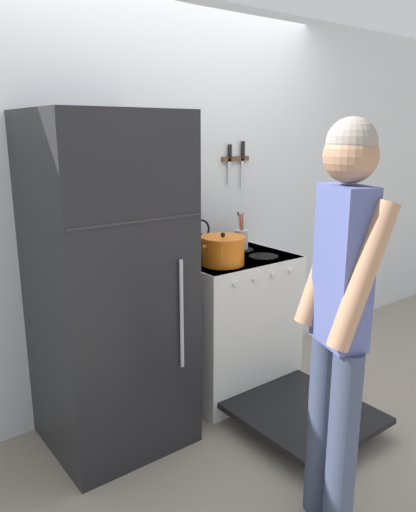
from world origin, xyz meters
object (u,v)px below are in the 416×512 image
object	(u,v)px
dutch_oven_pot	(223,250)
utensil_jar	(241,238)
refrigerator	(109,286)
stove_range	(235,326)
person	(340,311)
tea_kettle	(201,245)

from	to	relation	value
dutch_oven_pot	utensil_jar	size ratio (longest dim) A/B	1.23
refrigerator	utensil_jar	xyz separation A→B (m)	(1.10, 0.17, 0.09)
stove_range	person	xyz separation A→B (m)	(-0.45, -1.18, 0.56)
stove_range	tea_kettle	distance (m)	0.59
stove_range	utensil_jar	distance (m)	0.60
tea_kettle	person	xyz separation A→B (m)	(-0.29, -1.34, 0.01)
dutch_oven_pot	tea_kettle	distance (m)	0.24
dutch_oven_pot	utensil_jar	distance (m)	0.44
refrigerator	dutch_oven_pot	distance (m)	0.74
dutch_oven_pot	utensil_jar	xyz separation A→B (m)	(0.37, 0.25, -0.01)
refrigerator	dutch_oven_pot	xyz separation A→B (m)	(0.73, -0.08, 0.11)
utensil_jar	person	xyz separation A→B (m)	(-0.64, -1.35, 0.01)
stove_range	tea_kettle	size ratio (longest dim) A/B	5.52
dutch_oven_pot	tea_kettle	world-z (taller)	tea_kettle
tea_kettle	person	world-z (taller)	person
refrigerator	stove_range	distance (m)	1.01
dutch_oven_pot	person	bearing A→B (deg)	-103.93
stove_range	refrigerator	bearing A→B (deg)	-179.90
stove_range	person	size ratio (longest dim) A/B	0.76
utensil_jar	tea_kettle	bearing A→B (deg)	-179.09
person	tea_kettle	bearing A→B (deg)	8.07
refrigerator	stove_range	size ratio (longest dim) A/B	1.35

